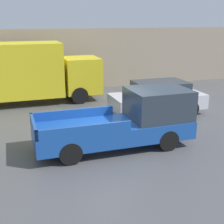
# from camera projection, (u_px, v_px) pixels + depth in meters

# --- Properties ---
(ground_plane) EXTENTS (60.00, 60.00, 0.00)m
(ground_plane) POSITION_uv_depth(u_px,v_px,m) (110.00, 144.00, 11.79)
(ground_plane) COLOR #4C4C4F
(building_wall) EXTENTS (28.00, 0.15, 3.93)m
(building_wall) POSITION_uv_depth(u_px,v_px,m) (63.00, 60.00, 20.14)
(building_wall) COLOR gray
(building_wall) RESTS_ON ground
(pickup_truck) EXTENTS (5.69, 2.03, 2.07)m
(pickup_truck) POSITION_uv_depth(u_px,v_px,m) (129.00, 121.00, 11.41)
(pickup_truck) COLOR #194799
(pickup_truck) RESTS_ON ground
(car) EXTENTS (4.57, 2.00, 1.61)m
(car) POSITION_uv_depth(u_px,v_px,m) (158.00, 97.00, 15.30)
(car) COLOR silver
(car) RESTS_ON ground
(delivery_truck) EXTENTS (8.95, 2.36, 3.30)m
(delivery_truck) POSITION_uv_depth(u_px,v_px,m) (11.00, 72.00, 16.71)
(delivery_truck) COLOR gold
(delivery_truck) RESTS_ON ground
(newspaper_box) EXTENTS (0.45, 0.40, 1.14)m
(newspaper_box) POSITION_uv_depth(u_px,v_px,m) (73.00, 82.00, 20.42)
(newspaper_box) COLOR gold
(newspaper_box) RESTS_ON ground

